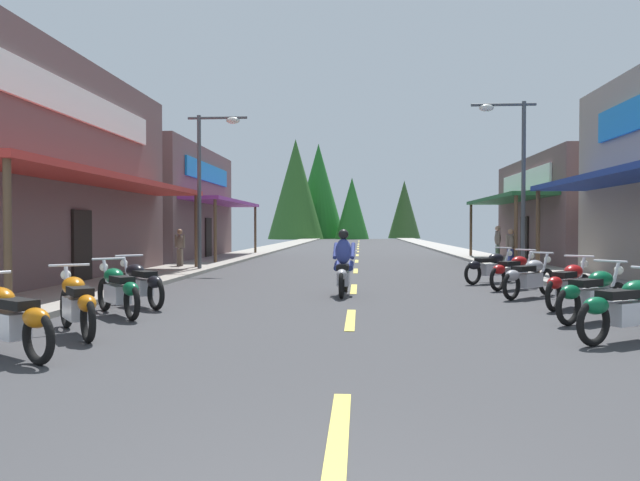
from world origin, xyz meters
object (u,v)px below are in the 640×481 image
(motorcycle_parked_right_0, at_px, (627,307))
(pedestrian_by_shop, at_px, (498,242))
(motorcycle_parked_left_3, at_px, (140,283))
(streetlamp_right, at_px, (513,161))
(motorcycle_parked_left_1, at_px, (77,303))
(motorcycle_parked_right_3, at_px, (529,276))
(rider_cruising_lead, at_px, (344,268))
(motorcycle_parked_right_5, at_px, (491,267))
(motorcycle_parked_left_2, at_px, (118,289))
(pedestrian_waiting, at_px, (511,246))
(motorcycle_parked_right_2, at_px, (569,284))
(motorcycle_parked_right_1, at_px, (593,293))
(motorcycle_parked_right_4, at_px, (514,271))
(pedestrian_browsing, at_px, (180,246))
(streetlamp_left, at_px, (209,168))
(motorcycle_parked_left_0, at_px, (8,318))

(motorcycle_parked_right_0, bearing_deg, pedestrian_by_shop, 50.77)
(motorcycle_parked_right_0, bearing_deg, motorcycle_parked_left_3, 126.49)
(streetlamp_right, xyz_separation_m, motorcycle_parked_left_1, (-9.37, -12.02, -3.36))
(motorcycle_parked_right_3, bearing_deg, pedestrian_by_shop, 36.60)
(rider_cruising_lead, bearing_deg, motorcycle_parked_right_5, -49.53)
(motorcycle_parked_left_2, xyz_separation_m, pedestrian_waiting, (10.09, 12.56, 0.41))
(motorcycle_parked_right_3, xyz_separation_m, pedestrian_by_shop, (1.96, 11.82, 0.49))
(motorcycle_parked_right_2, distance_m, motorcycle_parked_right_5, 5.21)
(motorcycle_parked_right_1, bearing_deg, streetlamp_right, 44.52)
(pedestrian_by_shop, bearing_deg, rider_cruising_lead, -119.02)
(motorcycle_parked_right_4, height_order, rider_cruising_lead, rider_cruising_lead)
(pedestrian_by_shop, xyz_separation_m, pedestrian_browsing, (-12.80, -2.95, -0.09))
(motorcycle_parked_right_0, distance_m, pedestrian_waiting, 14.59)
(rider_cruising_lead, bearing_deg, pedestrian_browsing, 39.49)
(motorcycle_parked_right_0, bearing_deg, pedestrian_browsing, 94.87)
(pedestrian_waiting, bearing_deg, motorcycle_parked_right_5, -61.21)
(streetlamp_left, relative_size, motorcycle_parked_right_4, 3.48)
(streetlamp_right, distance_m, motorcycle_parked_right_4, 6.04)
(motorcycle_parked_right_1, relative_size, motorcycle_parked_right_3, 1.08)
(streetlamp_right, relative_size, motorcycle_parked_right_1, 3.38)
(pedestrian_browsing, bearing_deg, pedestrian_by_shop, 137.44)
(streetlamp_right, distance_m, motorcycle_parked_right_0, 12.53)
(motorcycle_parked_left_2, distance_m, pedestrian_browsing, 12.52)
(rider_cruising_lead, bearing_deg, streetlamp_left, 37.24)
(streetlamp_right, relative_size, pedestrian_waiting, 3.76)
(streetlamp_right, relative_size, motorcycle_parked_right_5, 3.29)
(motorcycle_parked_left_1, xyz_separation_m, motorcycle_parked_left_2, (-0.17, 1.93, 0.00))
(motorcycle_parked_right_1, bearing_deg, streetlamp_left, 91.98)
(motorcycle_parked_right_3, bearing_deg, streetlamp_left, 97.36)
(motorcycle_parked_right_4, relative_size, pedestrian_waiting, 1.05)
(streetlamp_right, relative_size, motorcycle_parked_right_2, 3.45)
(motorcycle_parked_right_0, xyz_separation_m, pedestrian_waiting, (1.94, 14.45, 0.41))
(motorcycle_parked_right_1, height_order, motorcycle_parked_left_1, same)
(motorcycle_parked_right_2, height_order, motorcycle_parked_right_4, same)
(motorcycle_parked_right_2, bearing_deg, motorcycle_parked_left_2, 141.18)
(motorcycle_parked_right_4, height_order, pedestrian_waiting, pedestrian_waiting)
(pedestrian_waiting, bearing_deg, motorcycle_parked_left_0, -74.31)
(motorcycle_parked_right_3, bearing_deg, motorcycle_parked_right_0, -135.05)
(motorcycle_parked_right_1, distance_m, pedestrian_waiting, 12.80)
(motorcycle_parked_right_1, bearing_deg, pedestrian_waiting, 43.40)
(motorcycle_parked_right_2, bearing_deg, motorcycle_parked_right_3, 50.12)
(streetlamp_left, bearing_deg, streetlamp_right, -4.00)
(motorcycle_parked_right_2, relative_size, pedestrian_browsing, 1.10)
(motorcycle_parked_right_1, xyz_separation_m, pedestrian_by_shop, (1.85, 15.30, 0.49))
(streetlamp_right, height_order, pedestrian_browsing, streetlamp_right)
(motorcycle_parked_right_2, xyz_separation_m, motorcycle_parked_right_4, (-0.17, 3.57, 0.00))
(motorcycle_parked_left_2, bearing_deg, motorcycle_parked_right_0, -143.91)
(streetlamp_left, relative_size, pedestrian_browsing, 3.66)
(motorcycle_parked_right_1, bearing_deg, motorcycle_parked_left_0, 163.12)
(motorcycle_parked_right_3, relative_size, pedestrian_browsing, 1.04)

